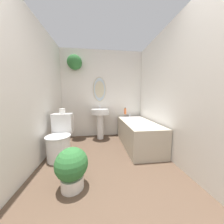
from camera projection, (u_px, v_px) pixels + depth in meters
wall_back at (99, 90)px, 3.17m from camera, size 2.35×0.37×2.40m
wall_left at (28, 91)px, 1.62m from camera, size 0.06×3.02×2.40m
wall_right at (174, 92)px, 1.91m from camera, size 0.06×3.02×2.40m
toilet at (60, 140)px, 2.07m from camera, size 0.42×0.62×0.79m
pedestal_sink at (100, 118)px, 2.99m from camera, size 0.46×0.46×0.91m
bathtub at (137, 133)px, 2.61m from camera, size 0.67×1.50×0.64m
shampoo_bottle at (125, 111)px, 3.17m from camera, size 0.06×0.06×0.19m
potted_plant at (72, 167)px, 1.35m from camera, size 0.39×0.39×0.51m
toilet_paper_roll at (62, 111)px, 2.22m from camera, size 0.11×0.11×0.10m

